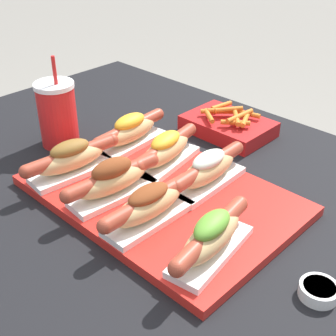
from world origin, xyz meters
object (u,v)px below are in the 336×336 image
serving_tray (160,195)px  drink_cup (58,114)px  hot_dog_0 (71,159)px  hot_dog_6 (208,170)px  hot_dog_4 (130,131)px  sauce_bowl (319,290)px  hot_dog_2 (149,205)px  hot_dog_3 (211,237)px  fries_basket (228,125)px  hot_dog_5 (166,150)px  hot_dog_1 (113,180)px

serving_tray → drink_cup: bearing=-179.9°
hot_dog_0 → drink_cup: bearing=153.1°
serving_tray → hot_dog_6: (0.05, 0.08, 0.04)m
serving_tray → hot_dog_0: hot_dog_0 is taller
hot_dog_4 → sauce_bowl: (0.50, -0.10, -0.04)m
hot_dog_2 → hot_dog_3: hot_dog_3 is taller
fries_basket → sauce_bowl: bearing=-38.0°
hot_dog_2 → hot_dog_5: 0.19m
fries_basket → serving_tray: bearing=-75.7°
hot_dog_3 → drink_cup: drink_cup is taller
serving_tray → fries_basket: 0.31m
hot_dog_4 → fries_basket: size_ratio=1.06×
hot_dog_1 → sauce_bowl: 0.38m
hot_dog_2 → hot_dog_4: bearing=144.4°
hot_dog_0 → drink_cup: (-0.15, 0.08, 0.02)m
hot_dog_3 → hot_dog_4: bearing=156.6°
hot_dog_2 → hot_dog_4: 0.27m
hot_dog_0 → sauce_bowl: 0.50m
hot_dog_3 → hot_dog_6: (-0.13, 0.14, -0.00)m
hot_dog_3 → fries_basket: size_ratio=1.05×
hot_dog_2 → hot_dog_1: bearing=176.0°
serving_tray → hot_dog_2: hot_dog_2 is taller
serving_tray → hot_dog_6: size_ratio=2.32×
sauce_bowl → fries_basket: size_ratio=0.29×
hot_dog_1 → hot_dog_2: (0.10, -0.01, -0.00)m
sauce_bowl → hot_dog_6: bearing=162.1°
hot_dog_6 → fries_basket: hot_dog_6 is taller
serving_tray → sauce_bowl: 0.33m
hot_dog_4 → hot_dog_6: bearing=-1.3°
hot_dog_5 → hot_dog_1: bearing=-86.2°
hot_dog_5 → drink_cup: size_ratio=1.01×
serving_tray → drink_cup: size_ratio=2.38×
serving_tray → drink_cup: 0.32m
hot_dog_1 → hot_dog_4: size_ratio=1.00×
hot_dog_2 → fries_basket: hot_dog_2 is taller
hot_dog_5 → drink_cup: (-0.26, -0.07, 0.02)m
hot_dog_1 → serving_tray: bearing=55.5°
hot_dog_3 → hot_dog_0: bearing=-178.8°
hot_dog_4 → hot_dog_6: size_ratio=1.00×
serving_tray → hot_dog_0: size_ratio=2.33×
hot_dog_1 → fries_basket: 0.37m
drink_cup → hot_dog_0: bearing=-26.9°
hot_dog_5 → fries_basket: bearing=94.6°
hot_dog_5 → drink_cup: bearing=-163.8°
hot_dog_4 → sauce_bowl: 0.51m
hot_dog_3 → hot_dog_6: hot_dog_3 is taller
hot_dog_2 → hot_dog_3: size_ratio=1.01×
hot_dog_3 → hot_dog_5: size_ratio=1.00×
hot_dog_1 → hot_dog_5: (-0.01, 0.14, -0.00)m
hot_dog_1 → drink_cup: 0.28m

